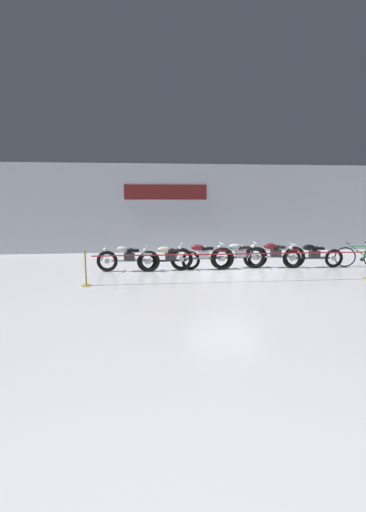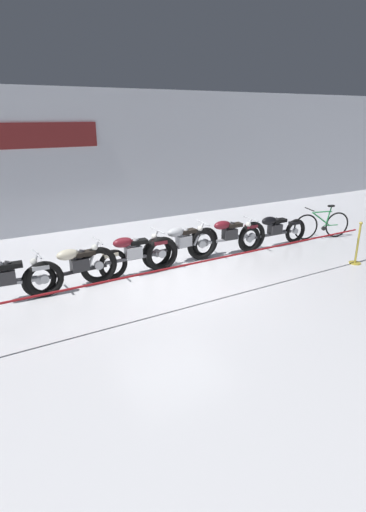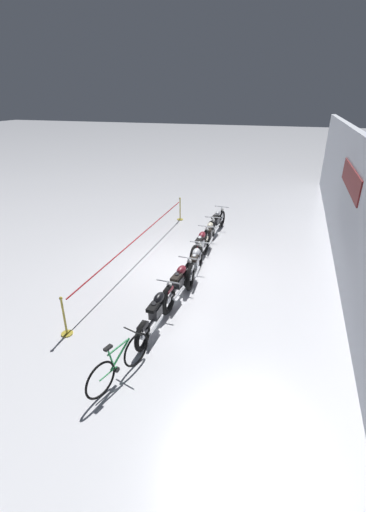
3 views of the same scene
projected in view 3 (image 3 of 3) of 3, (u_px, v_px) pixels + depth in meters
ground_plane at (180, 266)px, 11.58m from camera, size 120.00×120.00×0.00m
back_wall at (358, 222)px, 9.29m from camera, size 28.00×0.29×4.20m
motorcycle_silver_0 at (216, 222)px, 14.18m from camera, size 2.23×0.62×0.95m
motorcycle_cream_1 at (209, 235)px, 12.93m from camera, size 2.27×0.62×0.92m
motorcycle_maroon_2 at (201, 246)px, 11.88m from camera, size 2.32×0.62×0.99m
motorcycle_silver_3 at (195, 264)px, 10.61m from camera, size 2.21×0.62×0.97m
motorcycle_maroon_4 at (179, 284)px, 9.52m from camera, size 2.32×0.62×0.98m
motorcycle_black_5 at (157, 312)px, 8.30m from camera, size 2.31×0.62×0.93m
bicycle at (119, 363)px, 6.80m from camera, size 1.72×0.62×0.98m
stanchion_far_left at (155, 227)px, 12.92m from camera, size 8.77×0.28×1.05m
stanchion_mid_left at (65, 322)px, 8.12m from camera, size 0.28×0.28×1.05m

